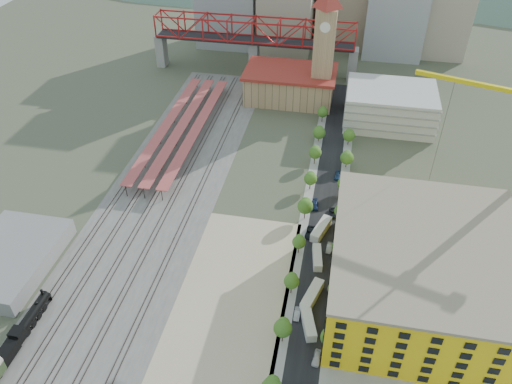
% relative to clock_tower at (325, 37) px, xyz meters
% --- Properties ---
extents(ground, '(400.00, 400.00, 0.00)m').
position_rel_clock_tower_xyz_m(ground, '(-8.00, -79.99, -28.70)').
color(ground, '#474C38').
rests_on(ground, ground).
extents(ballast_strip, '(36.00, 165.00, 0.06)m').
position_rel_clock_tower_xyz_m(ballast_strip, '(-44.00, -62.49, -28.67)').
color(ballast_strip, '#605E59').
rests_on(ballast_strip, ground).
extents(dirt_lot, '(28.00, 67.00, 0.06)m').
position_rel_clock_tower_xyz_m(dirt_lot, '(-12.00, -111.49, -28.67)').
color(dirt_lot, tan).
rests_on(dirt_lot, ground).
extents(street_asphalt, '(12.00, 170.00, 0.06)m').
position_rel_clock_tower_xyz_m(street_asphalt, '(8.00, -64.99, -28.67)').
color(street_asphalt, black).
rests_on(street_asphalt, ground).
extents(sidewalk_west, '(3.00, 170.00, 0.04)m').
position_rel_clock_tower_xyz_m(sidewalk_west, '(2.50, -64.99, -28.68)').
color(sidewalk_west, gray).
rests_on(sidewalk_west, ground).
extents(sidewalk_east, '(3.00, 170.00, 0.04)m').
position_rel_clock_tower_xyz_m(sidewalk_east, '(13.50, -64.99, -28.68)').
color(sidewalk_east, gray).
rests_on(sidewalk_east, ground).
extents(construction_pad, '(50.00, 90.00, 0.06)m').
position_rel_clock_tower_xyz_m(construction_pad, '(37.00, -99.99, -28.67)').
color(construction_pad, gray).
rests_on(construction_pad, ground).
extents(rail_tracks, '(26.56, 160.00, 0.18)m').
position_rel_clock_tower_xyz_m(rail_tracks, '(-45.80, -62.49, -28.55)').
color(rail_tracks, '#382B23').
rests_on(rail_tracks, ground).
extents(platform_canopies, '(16.00, 80.00, 4.12)m').
position_rel_clock_tower_xyz_m(platform_canopies, '(-49.00, -34.99, -24.70)').
color(platform_canopies, '#B24B44').
rests_on(platform_canopies, ground).
extents(station_hall, '(38.00, 24.00, 13.10)m').
position_rel_clock_tower_xyz_m(station_hall, '(-13.00, 2.01, -22.03)').
color(station_hall, tan).
rests_on(station_hall, ground).
extents(clock_tower, '(12.00, 12.00, 52.00)m').
position_rel_clock_tower_xyz_m(clock_tower, '(0.00, 0.00, 0.00)').
color(clock_tower, tan).
rests_on(clock_tower, ground).
extents(parking_garage, '(34.00, 26.00, 14.00)m').
position_rel_clock_tower_xyz_m(parking_garage, '(28.00, -9.99, -21.70)').
color(parking_garage, silver).
rests_on(parking_garage, ground).
extents(truss_bridge, '(94.00, 9.60, 25.60)m').
position_rel_clock_tower_xyz_m(truss_bridge, '(-33.00, 25.01, -9.83)').
color(truss_bridge, gray).
rests_on(truss_bridge, ground).
extents(construction_building, '(44.60, 50.60, 18.80)m').
position_rel_clock_tower_xyz_m(construction_building, '(34.00, -99.99, -19.29)').
color(construction_building, yellow).
rests_on(construction_building, ground).
extents(warehouse, '(22.00, 32.00, 5.00)m').
position_rel_clock_tower_xyz_m(warehouse, '(-74.00, -109.99, -26.20)').
color(warehouse, gray).
rests_on(warehouse, ground).
extents(street_trees, '(15.40, 124.40, 8.00)m').
position_rel_clock_tower_xyz_m(street_trees, '(8.00, -74.99, -28.70)').
color(street_trees, '#3B6B20').
rests_on(street_trees, ground).
extents(skyline, '(133.00, 46.00, 60.00)m').
position_rel_clock_tower_xyz_m(skyline, '(-0.53, 62.32, -5.89)').
color(skyline, '#9EA0A3').
rests_on(skyline, ground).
extents(distant_hills, '(647.00, 264.00, 227.00)m').
position_rel_clock_tower_xyz_m(distant_hills, '(37.28, 180.01, -108.23)').
color(distant_hills, '#4C6B59').
rests_on(distant_hills, ground).
extents(locomotive, '(2.83, 21.82, 5.45)m').
position_rel_clock_tower_xyz_m(locomotive, '(-58.00, -128.63, -26.66)').
color(locomotive, black).
rests_on(locomotive, ground).
extents(site_trailer_a, '(5.11, 9.79, 2.59)m').
position_rel_clock_tower_xyz_m(site_trailer_a, '(8.00, -114.56, -27.40)').
color(site_trailer_a, silver).
rests_on(site_trailer_a, ground).
extents(site_trailer_b, '(5.41, 10.45, 2.77)m').
position_rel_clock_tower_xyz_m(site_trailer_b, '(8.00, -105.93, -27.31)').
color(site_trailer_b, silver).
rests_on(site_trailer_b, ground).
extents(site_trailer_c, '(3.59, 9.08, 2.42)m').
position_rel_clock_tower_xyz_m(site_trailer_c, '(8.00, -92.08, -27.49)').
color(site_trailer_c, silver).
rests_on(site_trailer_c, ground).
extents(site_trailer_d, '(5.74, 10.67, 2.83)m').
position_rel_clock_tower_xyz_m(site_trailer_d, '(8.00, -80.39, -27.28)').
color(site_trailer_d, silver).
rests_on(site_trailer_d, ground).
extents(car_1, '(1.51, 4.17, 1.37)m').
position_rel_clock_tower_xyz_m(car_1, '(5.00, -111.93, -28.01)').
color(car_1, '#A5A5AA').
rests_on(car_1, ground).
extents(car_2, '(3.03, 5.83, 1.57)m').
position_rel_clock_tower_xyz_m(car_2, '(5.00, -81.94, -27.91)').
color(car_2, black).
rests_on(car_2, ground).
extents(car_3, '(2.39, 5.15, 1.46)m').
position_rel_clock_tower_xyz_m(car_3, '(5.00, -68.80, -27.97)').
color(car_3, navy).
rests_on(car_3, ground).
extents(car_4, '(2.37, 4.72, 1.54)m').
position_rel_clock_tower_xyz_m(car_4, '(11.00, -123.41, -27.93)').
color(car_4, silver).
rests_on(car_4, ground).
extents(car_5, '(1.87, 4.43, 1.42)m').
position_rel_clock_tower_xyz_m(car_5, '(11.00, -87.11, -27.98)').
color(car_5, '#9E9EA3').
rests_on(car_5, ground).
extents(car_6, '(2.93, 5.05, 1.32)m').
position_rel_clock_tower_xyz_m(car_6, '(11.00, -71.50, -28.04)').
color(car_6, black).
rests_on(car_6, ground).
extents(car_7, '(2.19, 4.73, 1.34)m').
position_rel_clock_tower_xyz_m(car_7, '(11.00, -51.66, -28.03)').
color(car_7, navy).
rests_on(car_7, ground).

